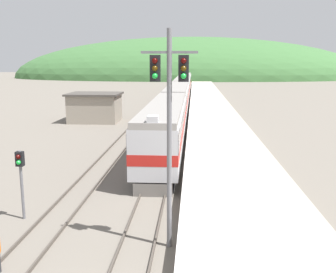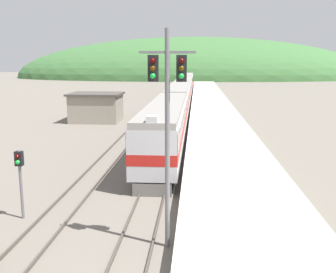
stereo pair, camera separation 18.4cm
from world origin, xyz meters
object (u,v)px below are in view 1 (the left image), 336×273
carriage_second (177,100)px  express_train_lead_car (165,127)px  signal_post_siding (20,170)px  signal_mast_main (169,108)px  carriage_third (182,88)px  carriage_fourth (185,82)px

carriage_second → express_train_lead_car: bearing=-90.0°
signal_post_siding → signal_mast_main: bearing=-18.4°
express_train_lead_car → signal_post_siding: bearing=-113.4°
express_train_lead_car → signal_mast_main: size_ratio=2.39×
express_train_lead_car → signal_mast_main: bearing=-85.4°
carriage_second → signal_mast_main: (1.33, -39.48, 3.52)m
carriage_third → carriage_fourth: same height
carriage_third → signal_post_siding: carriage_third is taller
express_train_lead_car → carriage_fourth: (0.00, 70.40, -0.01)m
carriage_fourth → express_train_lead_car: bearing=-90.0°
carriage_second → signal_post_siding: (-6.02, -37.04, 0.17)m
express_train_lead_car → carriage_third: express_train_lead_car is taller
express_train_lead_car → signal_post_siding: size_ratio=6.15×
carriage_second → signal_mast_main: signal_mast_main is taller
express_train_lead_car → carriage_fourth: 70.40m
carriage_third → signal_mast_main: signal_mast_main is taller
express_train_lead_car → signal_post_siding: express_train_lead_car is taller
carriage_second → carriage_fourth: size_ratio=1.00×
signal_mast_main → express_train_lead_car: bearing=94.6°
carriage_fourth → signal_mast_main: 86.84m
carriage_third → carriage_fourth: size_ratio=1.00×
signal_mast_main → signal_post_siding: signal_mast_main is taller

